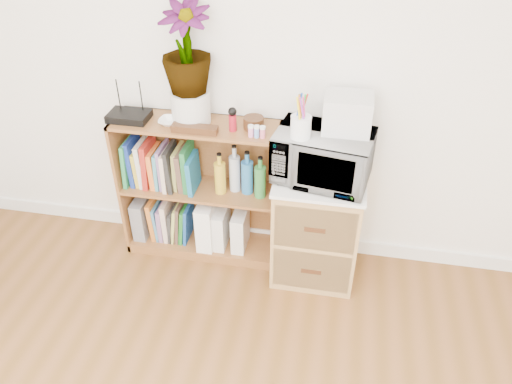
# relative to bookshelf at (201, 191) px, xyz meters

# --- Properties ---
(skirting_board) EXTENTS (4.00, 0.02, 0.10)m
(skirting_board) POSITION_rel_bookshelf_xyz_m (0.35, 0.14, -0.42)
(skirting_board) COLOR white
(skirting_board) RESTS_ON ground
(bookshelf) EXTENTS (1.00, 0.30, 0.95)m
(bookshelf) POSITION_rel_bookshelf_xyz_m (0.00, 0.00, 0.00)
(bookshelf) COLOR brown
(bookshelf) RESTS_ON ground
(wicker_unit) EXTENTS (0.50, 0.45, 0.70)m
(wicker_unit) POSITION_rel_bookshelf_xyz_m (0.75, -0.08, -0.12)
(wicker_unit) COLOR #9E7542
(wicker_unit) RESTS_ON ground
(microwave) EXTENTS (0.57, 0.43, 0.29)m
(microwave) POSITION_rel_bookshelf_xyz_m (0.75, -0.08, 0.39)
(microwave) COLOR silver
(microwave) RESTS_ON wicker_unit
(pen_cup) EXTENTS (0.11, 0.11, 0.12)m
(pen_cup) POSITION_rel_bookshelf_xyz_m (0.62, -0.15, 0.59)
(pen_cup) COLOR white
(pen_cup) RESTS_ON microwave
(small_appliance) EXTENTS (0.25, 0.21, 0.20)m
(small_appliance) POSITION_rel_bookshelf_xyz_m (0.86, -0.02, 0.63)
(small_appliance) COLOR silver
(small_appliance) RESTS_ON microwave
(router) EXTENTS (0.24, 0.16, 0.04)m
(router) POSITION_rel_bookshelf_xyz_m (-0.39, -0.02, 0.50)
(router) COLOR black
(router) RESTS_ON bookshelf
(white_bowl) EXTENTS (0.13, 0.13, 0.03)m
(white_bowl) POSITION_rel_bookshelf_xyz_m (-0.14, -0.03, 0.49)
(white_bowl) COLOR white
(white_bowl) RESTS_ON bookshelf
(plant_pot) EXTENTS (0.22, 0.22, 0.19)m
(plant_pot) POSITION_rel_bookshelf_xyz_m (-0.03, 0.02, 0.57)
(plant_pot) COLOR silver
(plant_pot) RESTS_ON bookshelf
(potted_plant) EXTENTS (0.28, 0.28, 0.50)m
(potted_plant) POSITION_rel_bookshelf_xyz_m (-0.03, 0.02, 0.91)
(potted_plant) COLOR #31752E
(potted_plant) RESTS_ON plant_pot
(trinket_box) EXTENTS (0.26, 0.07, 0.04)m
(trinket_box) POSITION_rel_bookshelf_xyz_m (0.03, -0.10, 0.50)
(trinket_box) COLOR #341D0E
(trinket_box) RESTS_ON bookshelf
(kokeshi_doll) EXTENTS (0.04, 0.04, 0.10)m
(kokeshi_doll) POSITION_rel_bookshelf_xyz_m (0.23, -0.04, 0.52)
(kokeshi_doll) COLOR maroon
(kokeshi_doll) RESTS_ON bookshelf
(wooden_bowl) EXTENTS (0.12, 0.12, 0.07)m
(wooden_bowl) POSITION_rel_bookshelf_xyz_m (0.34, 0.01, 0.51)
(wooden_bowl) COLOR #33190D
(wooden_bowl) RESTS_ON bookshelf
(paint_jars) EXTENTS (0.10, 0.04, 0.05)m
(paint_jars) POSITION_rel_bookshelf_xyz_m (0.38, -0.09, 0.50)
(paint_jars) COLOR pink
(paint_jars) RESTS_ON bookshelf
(file_box) EXTENTS (0.08, 0.22, 0.28)m
(file_box) POSITION_rel_bookshelf_xyz_m (-0.42, 0.00, -0.26)
(file_box) COLOR slate
(file_box) RESTS_ON bookshelf
(magazine_holder_left) EXTENTS (0.10, 0.26, 0.33)m
(magazine_holder_left) POSITION_rel_bookshelf_xyz_m (0.04, -0.01, -0.24)
(magazine_holder_left) COLOR white
(magazine_holder_left) RESTS_ON bookshelf
(magazine_holder_mid) EXTENTS (0.09, 0.22, 0.27)m
(magazine_holder_mid) POSITION_rel_bookshelf_xyz_m (0.12, -0.01, -0.27)
(magazine_holder_mid) COLOR silver
(magazine_holder_mid) RESTS_ON bookshelf
(magazine_holder_right) EXTENTS (0.09, 0.22, 0.27)m
(magazine_holder_right) POSITION_rel_bookshelf_xyz_m (0.26, -0.01, -0.27)
(magazine_holder_right) COLOR silver
(magazine_holder_right) RESTS_ON bookshelf
(cookbooks) EXTENTS (0.45, 0.20, 0.31)m
(cookbooks) POSITION_rel_bookshelf_xyz_m (-0.24, 0.00, 0.16)
(cookbooks) COLOR #228147
(cookbooks) RESTS_ON bookshelf
(liquor_bottles) EXTENTS (0.48, 0.07, 0.32)m
(liquor_bottles) POSITION_rel_bookshelf_xyz_m (0.34, 0.00, 0.17)
(liquor_bottles) COLOR gold
(liquor_bottles) RESTS_ON bookshelf
(lower_books) EXTENTS (0.28, 0.19, 0.29)m
(lower_books) POSITION_rel_bookshelf_xyz_m (-0.22, 0.00, -0.27)
(lower_books) COLOR #C66923
(lower_books) RESTS_ON bookshelf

